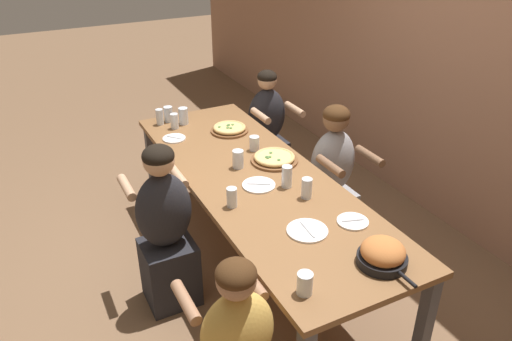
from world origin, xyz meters
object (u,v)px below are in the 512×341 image
object	(u,v)px
drinking_glass_c	(238,160)
drinking_glass_h	(168,115)
pizza_board_second	(229,129)
empty_plate_b	(307,231)
drinking_glass_b	(305,285)
drinking_glass_e	(287,177)
drinking_glass_g	(160,118)
diner_near_center	(166,234)
diner_far_left	(267,136)
empty_plate_a	(259,185)
empty_plate_d	(174,138)
pizza_board_main	(274,158)
drinking_glass_d	(307,189)
drinking_glass_j	(183,117)
drinking_glass_f	(232,197)
skillet_bowl	(383,254)
drinking_glass_i	(254,144)
empty_plate_c	(353,221)
drinking_glass_a	(175,122)
diner_far_center	(331,184)

from	to	relation	value
drinking_glass_c	drinking_glass_h	xyz separation A→B (m)	(-1.03, -0.17, 0.00)
pizza_board_second	empty_plate_b	world-z (taller)	pizza_board_second
drinking_glass_b	drinking_glass_e	xyz separation A→B (m)	(-0.92, 0.43, 0.02)
drinking_glass_g	drinking_glass_h	bearing A→B (deg)	108.64
diner_near_center	diner_far_left	size ratio (longest dim) A/B	1.03
empty_plate_b	drinking_glass_b	xyz separation A→B (m)	(0.42, -0.28, 0.04)
empty_plate_a	empty_plate_d	bearing A→B (deg)	-164.82
drinking_glass_c	diner_near_center	xyz separation A→B (m)	(0.21, -0.62, -0.30)
drinking_glass_c	diner_far_left	world-z (taller)	diner_far_left
pizza_board_main	empty_plate_b	world-z (taller)	pizza_board_main
empty_plate_a	empty_plate_b	xyz separation A→B (m)	(0.59, 0.01, -0.00)
drinking_glass_d	drinking_glass_j	xyz separation A→B (m)	(-1.48, -0.29, 0.00)
pizza_board_main	drinking_glass_b	bearing A→B (deg)	-22.89
drinking_glass_d	drinking_glass_f	world-z (taller)	drinking_glass_d
drinking_glass_f	drinking_glass_g	xyz separation A→B (m)	(-1.44, -0.00, -0.01)
drinking_glass_h	pizza_board_main	bearing A→B (deg)	22.67
skillet_bowl	empty_plate_d	xyz separation A→B (m)	(-1.96, -0.46, -0.05)
drinking_glass_i	drinking_glass_e	bearing A→B (deg)	-5.68
empty_plate_c	drinking_glass_d	world-z (taller)	drinking_glass_d
skillet_bowl	drinking_glass_c	size ratio (longest dim) A/B	2.94
empty_plate_c	drinking_glass_i	size ratio (longest dim) A/B	1.68
empty_plate_b	skillet_bowl	bearing A→B (deg)	24.58
drinking_glass_a	drinking_glass_g	bearing A→B (deg)	-148.26
empty_plate_d	drinking_glass_g	bearing A→B (deg)	-178.97
drinking_glass_j	pizza_board_main	bearing A→B (deg)	20.02
pizza_board_main	drinking_glass_a	xyz separation A→B (m)	(-0.90, -0.45, 0.03)
empty_plate_b	drinking_glass_e	xyz separation A→B (m)	(-0.50, 0.15, 0.07)
skillet_bowl	empty_plate_a	distance (m)	1.02
drinking_glass_b	empty_plate_b	bearing A→B (deg)	146.21
drinking_glass_b	drinking_glass_j	bearing A→B (deg)	175.13
drinking_glass_f	drinking_glass_g	size ratio (longest dim) A/B	0.95
empty_plate_a	pizza_board_second	bearing A→B (deg)	167.87
drinking_glass_b	drinking_glass_g	distance (m)	2.31
skillet_bowl	drinking_glass_g	bearing A→B (deg)	-168.54
drinking_glass_b	drinking_glass_c	size ratio (longest dim) A/B	0.90
drinking_glass_f	diner_far_center	xyz separation A→B (m)	(-0.30, 0.97, -0.31)
drinking_glass_c	drinking_glass_i	world-z (taller)	drinking_glass_c
diner_far_center	pizza_board_main	bearing A→B (deg)	-13.44
pizza_board_second	drinking_glass_a	xyz separation A→B (m)	(-0.27, -0.37, 0.03)
drinking_glass_g	diner_far_center	xyz separation A→B (m)	(1.14, 0.97, -0.31)
drinking_glass_c	drinking_glass_e	distance (m)	0.43
drinking_glass_b	drinking_glass_f	world-z (taller)	drinking_glass_f
empty_plate_a	drinking_glass_h	distance (m)	1.34
pizza_board_main	diner_far_center	distance (m)	0.53
empty_plate_d	drinking_glass_b	xyz separation A→B (m)	(1.97, -0.01, 0.04)
skillet_bowl	empty_plate_d	distance (m)	2.01
drinking_glass_g	diner_near_center	size ratio (longest dim) A/B	0.11
drinking_glass_g	drinking_glass_j	world-z (taller)	drinking_glass_j
empty_plate_d	diner_near_center	xyz separation A→B (m)	(0.87, -0.37, -0.25)
pizza_board_main	empty_plate_a	size ratio (longest dim) A/B	1.55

